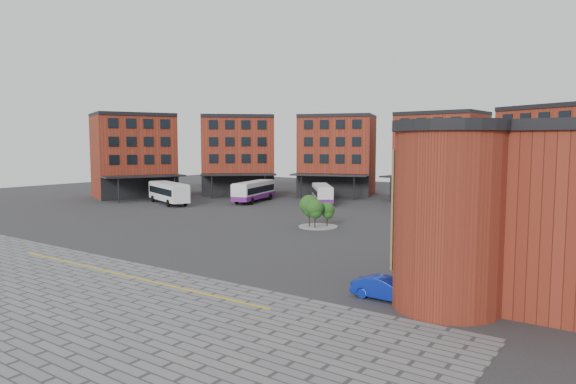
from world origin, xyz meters
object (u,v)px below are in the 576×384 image
Objects in this scene: tree_island at (315,209)px; bus_b at (254,191)px; bus_a at (168,191)px; bus_e at (464,202)px; bus_d at (434,195)px; blue_car at (386,289)px; bus_c at (322,193)px; bus_f at (554,220)px.

tree_island is 27.13m from bus_b.
bus_a is 1.05× the size of bus_e.
tree_island is at bearing -69.93° from bus_e.
bus_b is 1.06× the size of bus_e.
bus_d is at bearing 1.82° from bus_b.
tree_island reaches higher than blue_car.
bus_d is at bearing -40.29° from bus_a.
bus_b is 32.84m from bus_e.
tree_island reaches higher than bus_c.
bus_f is 2.54× the size of blue_car.
bus_a is at bearing -144.55° from bus_f.
tree_island is at bearing -78.43° from bus_a.
bus_e reaches higher than blue_car.
bus_e is at bearing -51.00° from bus_a.
bus_f is at bearing -45.64° from bus_d.
bus_b is at bearing -169.00° from bus_d.
bus_d is at bearing 171.97° from bus_f.
bus_c is at bearing -134.26° from bus_e.
bus_a reaches higher than blue_car.
bus_e is at bearing -11.46° from bus_b.
bus_d reaches higher than bus_b.
bus_b is (9.10, 9.94, -0.19)m from bus_a.
bus_f is at bearing -9.05° from blue_car.
bus_c is 0.75× the size of bus_d.
tree_island is 0.37× the size of bus_b.
bus_f is at bearing -54.25° from bus_c.
bus_c is 0.86× the size of bus_e.
tree_island is 26.74m from blue_car.
bus_c is 16.99m from bus_d.
bus_a is 1.12× the size of bus_f.
bus_d is (4.96, 24.34, -0.12)m from tree_island.
bus_c is 0.93× the size of bus_f.
bus_b reaches higher than bus_f.
blue_car is (48.57, -26.22, -1.28)m from bus_a.
bus_a reaches higher than bus_c.
bus_e is (22.51, -2.07, 0.28)m from bus_c.
bus_a is 43.59m from bus_e.
bus_d reaches higher than bus_a.
blue_car is at bearing -67.72° from bus_f.
bus_e is (5.99, -6.05, -0.07)m from bus_d.
tree_island is at bearing -97.50° from bus_c.
bus_c is at bearing -172.49° from bus_d.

